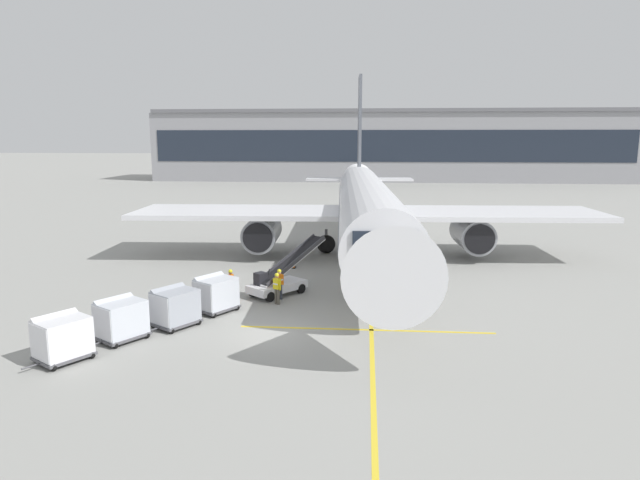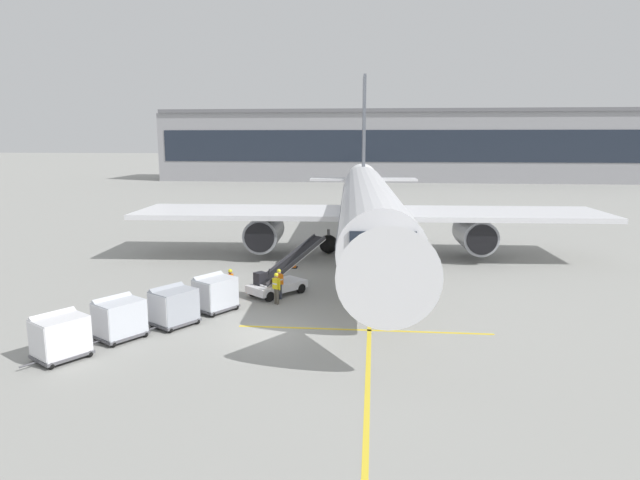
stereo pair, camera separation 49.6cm
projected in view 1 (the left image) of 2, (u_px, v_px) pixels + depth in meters
ground_plane at (271, 334)px, 25.66m from camera, size 600.00×600.00×0.00m
parked_airplane at (366, 206)px, 41.97m from camera, size 35.22×45.80×15.28m
belt_loader at (280, 279)px, 32.13m from camera, size 4.32×4.86×3.10m
baggage_cart_lead at (215, 293)px, 28.85m from camera, size 2.43×2.72×1.91m
baggage_cart_second at (175, 306)px, 26.58m from camera, size 2.43×2.72×1.91m
baggage_cart_third at (120, 318)px, 24.77m from camera, size 2.43×2.72×1.91m
baggage_cart_fourth at (62, 337)px, 22.46m from camera, size 2.43×2.72×1.91m
ground_crew_by_loader at (231, 282)px, 30.97m from camera, size 0.27×0.57×1.74m
ground_crew_by_carts at (277, 286)px, 30.12m from camera, size 0.48×0.42×1.74m
ground_crew_marshaller at (208, 296)px, 28.26m from camera, size 0.52×0.38×1.74m
ground_crew_wingwalker at (279, 282)px, 31.00m from camera, size 0.45×0.43×1.74m
safety_cone_engine_keepout at (292, 263)px, 38.69m from camera, size 0.58×0.58×0.67m
apron_guidance_line_lead_in at (369, 258)px, 41.86m from camera, size 0.20×110.00×0.01m
apron_guidance_line_stop_bar at (366, 330)px, 26.23m from camera, size 12.00×0.20×0.01m
terminal_building at (388, 146)px, 118.53m from camera, size 98.11×16.37×14.66m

